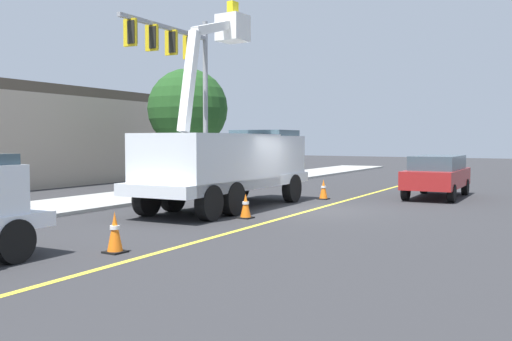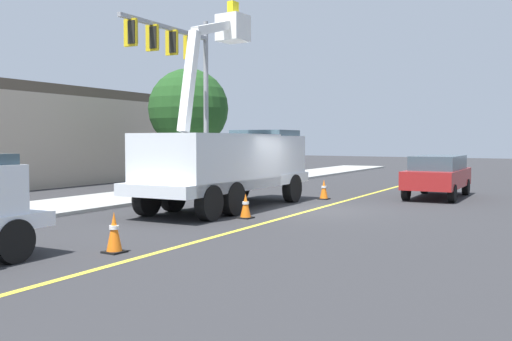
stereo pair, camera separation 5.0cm
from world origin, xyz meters
The scene contains 10 objects.
ground centered at (0.00, 0.00, 0.00)m, with size 120.00×120.00×0.00m, color #2D2D30.
sidewalk_far_side centered at (-0.60, 7.80, 0.06)m, with size 60.00×3.60×0.12m, color #9E9E99.
lane_centre_stripe centered at (0.00, 0.00, 0.00)m, with size 50.00×0.16×0.01m, color yellow.
utility_bucket_truck centered at (-0.96, 2.65, 1.61)m, with size 8.37×3.12×7.07m.
passing_minivan centered at (6.52, -2.34, 0.97)m, with size 4.93×2.26×1.69m.
traffic_cone_mid_front centered at (-8.57, 0.11, 0.42)m, with size 0.40×0.40×0.85m.
traffic_cone_mid_rear centered at (-2.79, 0.74, 0.36)m, with size 0.40×0.40×0.74m.
traffic_cone_trailing centered at (3.41, 1.21, 0.38)m, with size 0.40×0.40×0.78m.
traffic_signal_mast centered at (1.63, 6.94, 5.43)m, with size 5.71×0.86×7.56m.
street_tree_right centered at (5.50, 9.72, 3.86)m, with size 3.99×3.99×5.87m.
Camera 2 is at (-16.84, -8.69, 2.32)m, focal length 40.33 mm.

